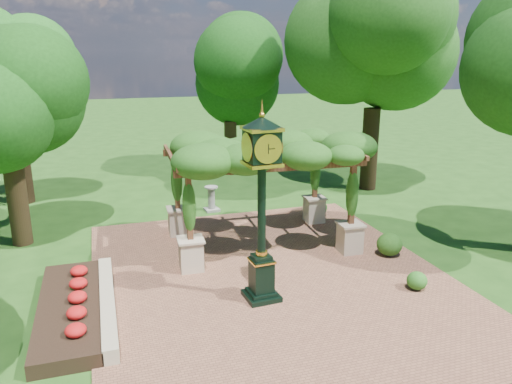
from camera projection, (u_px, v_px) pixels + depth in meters
name	position (u px, v px, depth m)	size (l,w,h in m)	color
ground	(284.00, 293.00, 13.61)	(120.00, 120.00, 0.00)	#1E4714
brick_plaza	(272.00, 277.00, 14.52)	(10.00, 12.00, 0.04)	brown
border_wall	(108.00, 303.00, 12.67)	(0.35, 5.00, 0.40)	#C6B793
flower_bed	(70.00, 309.00, 12.42)	(1.50, 5.00, 0.36)	red
pedestal_clock	(262.00, 193.00, 12.47)	(1.04, 1.04, 4.93)	black
pergola	(260.00, 155.00, 16.27)	(6.15, 4.01, 3.78)	beige
sundial	(211.00, 200.00, 20.49)	(0.63, 0.63, 1.04)	gray
shrub_front	(417.00, 281.00, 13.70)	(0.56, 0.56, 0.50)	#265F1B
shrub_mid	(389.00, 244.00, 15.96)	(0.81, 0.81, 0.73)	#245217
shrub_back	(317.00, 208.00, 19.72)	(0.78, 0.78, 0.70)	#225F1B
tree_west_near	(2.00, 87.00, 15.68)	(3.89, 3.89, 7.70)	#352615
tree_west_far	(11.00, 84.00, 20.38)	(3.96, 3.96, 7.41)	black
tree_north	(230.00, 79.00, 25.41)	(4.17, 4.17, 7.28)	#362715
tree_east_far	(377.00, 41.00, 22.07)	(5.66, 5.66, 9.88)	black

